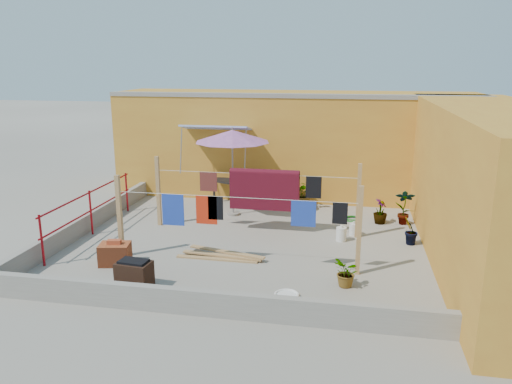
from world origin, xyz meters
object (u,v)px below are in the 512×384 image
brazier (134,275)px  brick_stack (115,254)px  water_jug_a (354,229)px  plant_back_a (304,194)px  patio_umbrella (232,137)px  green_hose (353,219)px  white_basin (287,295)px  outdoor_table (238,183)px  water_jug_b (341,234)px

brazier → brick_stack: bearing=131.3°
brick_stack → water_jug_a: 5.60m
brazier → plant_back_a: 6.49m
brazier → plant_back_a: plant_back_a is taller
patio_umbrella → brazier: size_ratio=3.98×
brick_stack → green_hose: brick_stack is taller
white_basin → green_hose: 4.99m
outdoor_table → brazier: (-0.59, -6.04, -0.36)m
brick_stack → white_basin: size_ratio=1.53×
outdoor_table → brazier: outdoor_table is taller
outdoor_table → water_jug_a: 4.12m
outdoor_table → white_basin: size_ratio=3.65×
green_hose → plant_back_a: 1.75m
water_jug_a → green_hose: 1.23m
brick_stack → plant_back_a: (3.44, 4.97, 0.16)m
white_basin → green_hose: bearing=76.6°
water_jug_b → green_hose: water_jug_b is taller
outdoor_table → water_jug_b: outdoor_table is taller
patio_umbrella → green_hose: 3.89m
water_jug_b → brazier: bearing=-138.3°
water_jug_b → plant_back_a: plant_back_a is taller
patio_umbrella → water_jug_a: bearing=-18.7°
patio_umbrella → water_jug_a: patio_umbrella is taller
water_jug_a → brazier: bearing=-136.6°
brazier → water_jug_a: (3.99, 3.77, -0.12)m
patio_umbrella → green_hose: patio_umbrella is taller
patio_umbrella → outdoor_table: 1.94m
brazier → green_hose: bearing=51.5°
brick_stack → water_jug_b: size_ratio=1.82×
water_jug_b → white_basin: bearing=-105.6°
water_jug_a → green_hose: (-0.02, 1.22, -0.12)m
outdoor_table → green_hose: bearing=-17.2°
plant_back_a → water_jug_b: bearing=-66.8°
brazier → water_jug_b: bearing=41.7°
green_hose → water_jug_b: bearing=-99.0°
water_jug_b → green_hose: bearing=81.0°
patio_umbrella → brazier: (-0.72, -4.88, -1.90)m
patio_umbrella → brazier: 5.28m
white_basin → water_jug_b: bearing=74.4°
patio_umbrella → water_jug_a: size_ratio=7.75×
patio_umbrella → brick_stack: patio_umbrella is taller
brazier → green_hose: (3.97, 5.00, -0.24)m
brick_stack → green_hose: bearing=39.5°
brazier → white_basin: 2.83m
patio_umbrella → green_hose: size_ratio=5.61×
white_basin → water_jug_b: 3.28m
brazier → white_basin: bearing=2.9°
outdoor_table → green_hose: (3.38, -1.05, -0.60)m
water_jug_b → plant_back_a: bearing=113.2°
outdoor_table → brick_stack: (-1.47, -5.05, -0.40)m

